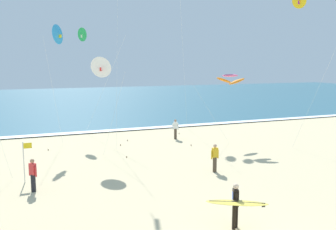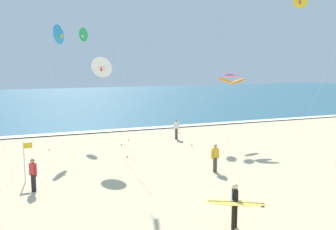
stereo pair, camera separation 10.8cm
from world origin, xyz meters
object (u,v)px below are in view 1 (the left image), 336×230
object	(u,v)px
kite_delta_emerald_close	(83,35)
lifeguard_flag	(25,158)
surfer_lead	(236,203)
bystander_yellow_top	(215,158)
kite_arc_rose_near	(230,79)
kite_delta_ivory_outer	(101,67)
bystander_red_top	(33,175)
kite_delta_golden_high	(300,1)
kite_delta_cobalt_far	(58,35)
bystander_white_top	(175,129)

from	to	relation	value
kite_delta_emerald_close	lifeguard_flag	size ratio (longest dim) A/B	4.28
surfer_lead	bystander_yellow_top	distance (m)	7.21
surfer_lead	kite_arc_rose_near	distance (m)	15.30
kite_delta_ivory_outer	bystander_red_top	xyz separation A→B (m)	(-4.40, -5.32, -4.96)
kite_arc_rose_near	surfer_lead	bearing A→B (deg)	-119.82
bystander_red_top	kite_delta_golden_high	bearing A→B (deg)	8.78
kite_delta_cobalt_far	bystander_white_top	xyz separation A→B (m)	(8.63, -1.21, -7.25)
bystander_red_top	kite_arc_rose_near	bearing A→B (deg)	22.64
surfer_lead	bystander_yellow_top	world-z (taller)	surfer_lead
surfer_lead	lifeguard_flag	bearing A→B (deg)	129.39
kite_delta_golden_high	bystander_white_top	world-z (taller)	kite_delta_golden_high
kite_arc_rose_near	bystander_white_top	size ratio (longest dim) A/B	3.28
kite_delta_cobalt_far	kite_delta_emerald_close	bearing A→B (deg)	58.25
surfer_lead	kite_delta_ivory_outer	distance (m)	13.38
surfer_lead	kite_delta_emerald_close	world-z (taller)	kite_delta_emerald_close
surfer_lead	kite_delta_golden_high	xyz separation A→B (m)	(10.76, 9.68, 9.12)
kite_arc_rose_near	kite_delta_ivory_outer	distance (m)	9.74
kite_delta_cobalt_far	surfer_lead	bearing A→B (deg)	-75.34
kite_arc_rose_near	lifeguard_flag	size ratio (longest dim) A/B	2.49
kite_delta_golden_high	kite_delta_ivory_outer	world-z (taller)	kite_delta_golden_high
kite_delta_emerald_close	bystander_red_top	distance (m)	16.31
bystander_red_top	bystander_white_top	distance (m)	14.00
kite_delta_cobalt_far	lifeguard_flag	world-z (taller)	kite_delta_cobalt_far
kite_arc_rose_near	kite_delta_golden_high	distance (m)	7.05
bystander_red_top	bystander_white_top	xyz separation A→B (m)	(10.91, 8.77, 0.00)
kite_delta_golden_high	kite_delta_ivory_outer	size ratio (longest dim) A/B	1.67
kite_delta_ivory_outer	surfer_lead	bearing A→B (deg)	-79.35
bystander_white_top	kite_delta_golden_high	bearing A→B (deg)	-42.74
kite_delta_cobalt_far	bystander_red_top	world-z (taller)	kite_delta_cobalt_far
bystander_red_top	surfer_lead	bearing A→B (deg)	-46.11
lifeguard_flag	bystander_white_top	bearing A→B (deg)	32.55
kite_delta_emerald_close	bystander_red_top	bearing A→B (deg)	-108.50
kite_delta_golden_high	surfer_lead	bearing A→B (deg)	-138.02
kite_delta_ivory_outer	bystander_red_top	distance (m)	8.50
kite_delta_golden_high	bystander_yellow_top	world-z (taller)	kite_delta_golden_high
kite_arc_rose_near	kite_delta_emerald_close	bearing A→B (deg)	140.45
kite_arc_rose_near	kite_delta_ivory_outer	world-z (taller)	kite_delta_ivory_outer
kite_delta_ivory_outer	kite_delta_emerald_close	bearing A→B (deg)	88.71
kite_delta_emerald_close	kite_delta_ivory_outer	size ratio (longest dim) A/B	1.39
surfer_lead	kite_delta_cobalt_far	world-z (taller)	kite_delta_cobalt_far
kite_arc_rose_near	bystander_red_top	distance (m)	15.79
kite_delta_emerald_close	kite_delta_golden_high	bearing A→B (deg)	-40.52
bystander_yellow_top	kite_arc_rose_near	bearing A→B (deg)	53.54
kite_delta_emerald_close	lifeguard_flag	distance (m)	14.88
kite_arc_rose_near	bystander_red_top	world-z (taller)	kite_arc_rose_near
kite_delta_ivory_outer	bystander_white_top	xyz separation A→B (m)	(6.51, 3.44, -4.96)
surfer_lead	bystander_white_top	bearing A→B (deg)	75.09
bystander_yellow_top	bystander_red_top	size ratio (longest dim) A/B	1.00
bystander_red_top	kite_delta_ivory_outer	bearing A→B (deg)	50.42
kite_delta_cobalt_far	kite_delta_ivory_outer	xyz separation A→B (m)	(2.12, -4.66, -2.29)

